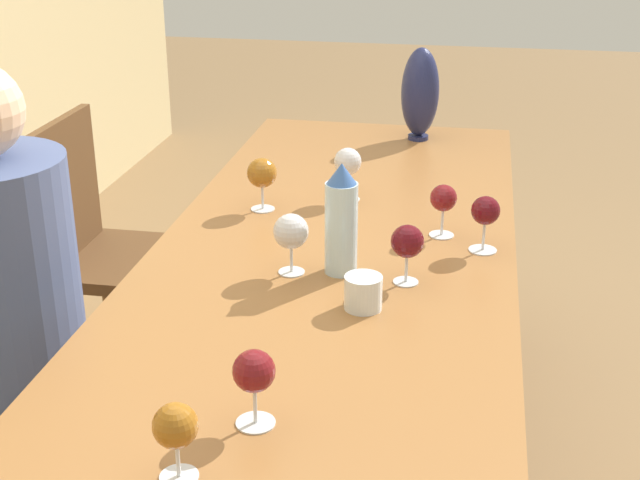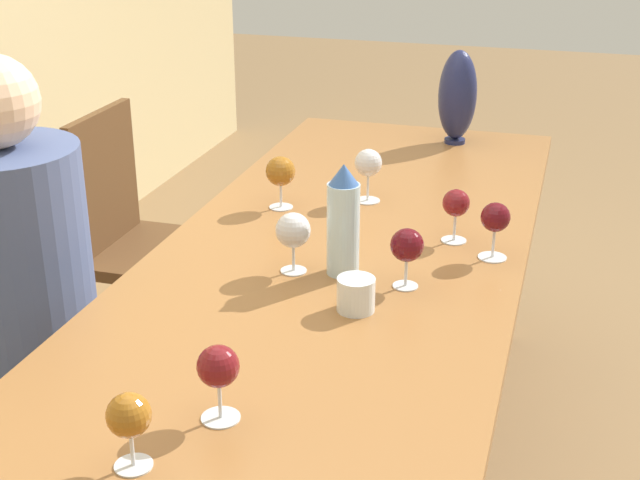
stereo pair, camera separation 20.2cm
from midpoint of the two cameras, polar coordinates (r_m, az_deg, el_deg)
name	(u,v)px [view 2 (the right image)]	position (r m, az deg, el deg)	size (l,w,h in m)	color
dining_table	(338,281)	(2.23, 3.74, -2.69)	(2.41, 0.90, 0.77)	#936033
water_bottle	(343,221)	(2.05, 4.33, 1.15)	(0.08, 0.08, 0.27)	silver
water_tumbler	(356,294)	(1.91, 5.35, -3.55)	(0.08, 0.08, 0.08)	silver
vase	(457,96)	(3.10, 10.67, 9.03)	(0.13, 0.13, 0.32)	#1E234C
wine_glass_0	(280,172)	(2.46, -0.20, 4.33)	(0.08, 0.08, 0.15)	silver
wine_glass_1	(495,219)	(2.20, 13.77, 1.26)	(0.07, 0.07, 0.14)	silver
wine_glass_2	(293,231)	(2.06, 1.07, 0.52)	(0.08, 0.08, 0.15)	silver
wine_glass_3	(129,417)	(1.42, -8.13, -11.27)	(0.07, 0.07, 0.13)	silver
wine_glass_4	(407,246)	(2.01, 8.47, -0.46)	(0.08, 0.08, 0.14)	silver
wine_glass_5	(368,164)	(2.52, 5.42, 4.82)	(0.08, 0.08, 0.15)	silver
wine_glass_6	(456,204)	(2.28, 11.23, 2.20)	(0.07, 0.07, 0.14)	silver
wine_glass_7	(218,368)	(1.52, -2.73, -8.31)	(0.07, 0.07, 0.14)	silver
chair_near	(5,348)	(2.44, -17.33, -6.71)	(0.44, 0.44, 0.92)	brown
chair_far	(143,237)	(3.04, -9.43, 0.14)	(0.44, 0.44, 0.92)	brown
person_near	(24,292)	(2.31, -16.06, -3.25)	(0.37, 0.37, 1.27)	#2D2D38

